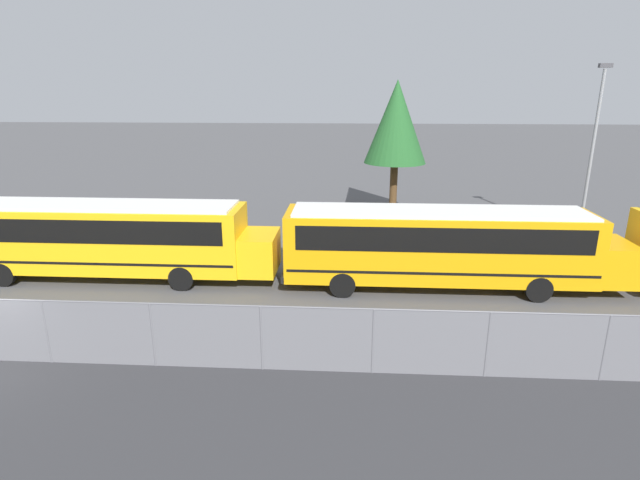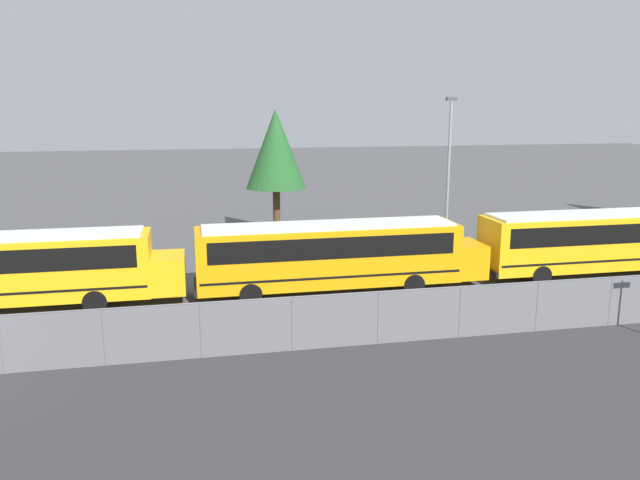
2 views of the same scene
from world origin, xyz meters
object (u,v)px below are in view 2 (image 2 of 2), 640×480
object	(u,v)px
school_bus_4	(335,252)
light_pole	(449,167)
school_bus_3	(10,266)
school_bus_5	(603,238)
tree_0	(276,149)

from	to	relation	value
school_bus_4	light_pole	distance (m)	11.48
school_bus_3	school_bus_5	world-z (taller)	same
school_bus_4	school_bus_5	xyz separation A→B (m)	(13.32, 0.18, 0.00)
school_bus_4	school_bus_5	size ratio (longest dim) A/B	1.00
tree_0	school_bus_3	bearing A→B (deg)	-138.29
school_bus_3	school_bus_5	bearing A→B (deg)	-0.23
school_bus_3	school_bus_4	distance (m)	13.26
school_bus_4	light_pole	size ratio (longest dim) A/B	1.51
school_bus_3	school_bus_5	size ratio (longest dim) A/B	1.00
school_bus_3	school_bus_4	xyz separation A→B (m)	(13.26, -0.28, 0.00)
school_bus_5	light_pole	size ratio (longest dim) A/B	1.51
school_bus_3	school_bus_4	bearing A→B (deg)	-1.21
school_bus_4	school_bus_5	bearing A→B (deg)	0.76
school_bus_4	light_pole	bearing A→B (deg)	41.54
school_bus_5	light_pole	distance (m)	9.21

